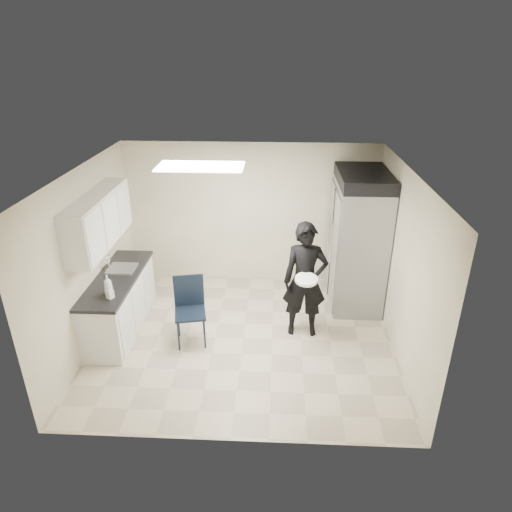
# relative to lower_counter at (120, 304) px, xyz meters

# --- Properties ---
(floor) EXTENTS (4.50, 4.50, 0.00)m
(floor) POSITION_rel_lower_counter_xyz_m (1.95, -0.20, -0.43)
(floor) COLOR #B9AB91
(floor) RESTS_ON ground
(ceiling) EXTENTS (4.50, 4.50, 0.00)m
(ceiling) POSITION_rel_lower_counter_xyz_m (1.95, -0.20, 2.17)
(ceiling) COLOR white
(ceiling) RESTS_ON back_wall
(back_wall) EXTENTS (4.50, 0.00, 4.50)m
(back_wall) POSITION_rel_lower_counter_xyz_m (1.95, 1.80, 0.87)
(back_wall) COLOR beige
(back_wall) RESTS_ON floor
(left_wall) EXTENTS (0.00, 4.00, 4.00)m
(left_wall) POSITION_rel_lower_counter_xyz_m (-0.30, -0.20, 0.87)
(left_wall) COLOR beige
(left_wall) RESTS_ON floor
(right_wall) EXTENTS (0.00, 4.00, 4.00)m
(right_wall) POSITION_rel_lower_counter_xyz_m (4.20, -0.20, 0.87)
(right_wall) COLOR beige
(right_wall) RESTS_ON floor
(ceiling_panel) EXTENTS (1.20, 0.60, 0.02)m
(ceiling_panel) POSITION_rel_lower_counter_xyz_m (1.35, 0.20, 2.14)
(ceiling_panel) COLOR white
(ceiling_panel) RESTS_ON ceiling
(lower_counter) EXTENTS (0.60, 1.90, 0.86)m
(lower_counter) POSITION_rel_lower_counter_xyz_m (0.00, 0.00, 0.00)
(lower_counter) COLOR silver
(lower_counter) RESTS_ON floor
(countertop) EXTENTS (0.64, 1.95, 0.05)m
(countertop) POSITION_rel_lower_counter_xyz_m (0.00, 0.00, 0.46)
(countertop) COLOR black
(countertop) RESTS_ON lower_counter
(sink) EXTENTS (0.42, 0.40, 0.14)m
(sink) POSITION_rel_lower_counter_xyz_m (0.02, 0.25, 0.44)
(sink) COLOR gray
(sink) RESTS_ON countertop
(faucet) EXTENTS (0.02, 0.02, 0.24)m
(faucet) POSITION_rel_lower_counter_xyz_m (-0.18, 0.25, 0.59)
(faucet) COLOR silver
(faucet) RESTS_ON countertop
(upper_cabinets) EXTENTS (0.35, 1.80, 0.75)m
(upper_cabinets) POSITION_rel_lower_counter_xyz_m (-0.13, 0.00, 1.40)
(upper_cabinets) COLOR silver
(upper_cabinets) RESTS_ON left_wall
(towel_dispenser) EXTENTS (0.22, 0.30, 0.35)m
(towel_dispenser) POSITION_rel_lower_counter_xyz_m (-0.19, 1.15, 1.19)
(towel_dispenser) COLOR black
(towel_dispenser) RESTS_ON left_wall
(notice_sticker_left) EXTENTS (0.00, 0.12, 0.07)m
(notice_sticker_left) POSITION_rel_lower_counter_xyz_m (-0.29, -0.10, 0.79)
(notice_sticker_left) COLOR yellow
(notice_sticker_left) RESTS_ON left_wall
(notice_sticker_right) EXTENTS (0.00, 0.12, 0.07)m
(notice_sticker_right) POSITION_rel_lower_counter_xyz_m (-0.29, 0.10, 0.75)
(notice_sticker_right) COLOR yellow
(notice_sticker_right) RESTS_ON left_wall
(commercial_fridge) EXTENTS (0.80, 1.35, 2.10)m
(commercial_fridge) POSITION_rel_lower_counter_xyz_m (3.78, 1.07, 0.62)
(commercial_fridge) COLOR gray
(commercial_fridge) RESTS_ON floor
(fridge_compressor) EXTENTS (0.80, 1.35, 0.20)m
(fridge_compressor) POSITION_rel_lower_counter_xyz_m (3.78, 1.07, 1.77)
(fridge_compressor) COLOR black
(fridge_compressor) RESTS_ON commercial_fridge
(folding_chair) EXTENTS (0.53, 0.53, 1.00)m
(folding_chair) POSITION_rel_lower_counter_xyz_m (1.17, -0.32, 0.07)
(folding_chair) COLOR black
(folding_chair) RESTS_ON floor
(man_tuxedo) EXTENTS (0.67, 0.44, 1.81)m
(man_tuxedo) POSITION_rel_lower_counter_xyz_m (2.86, 0.03, 0.48)
(man_tuxedo) COLOR black
(man_tuxedo) RESTS_ON floor
(bucket_lid) EXTENTS (0.33, 0.33, 0.04)m
(bucket_lid) POSITION_rel_lower_counter_xyz_m (2.86, -0.22, 0.63)
(bucket_lid) COLOR white
(bucket_lid) RESTS_ON man_tuxedo
(soap_bottle_a) EXTENTS (0.16, 0.16, 0.30)m
(soap_bottle_a) POSITION_rel_lower_counter_xyz_m (0.09, -0.52, 0.63)
(soap_bottle_a) COLOR white
(soap_bottle_a) RESTS_ON countertop
(soap_bottle_b) EXTENTS (0.12, 0.12, 0.19)m
(soap_bottle_b) POSITION_rel_lower_counter_xyz_m (0.14, -0.62, 0.58)
(soap_bottle_b) COLOR silver
(soap_bottle_b) RESTS_ON countertop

